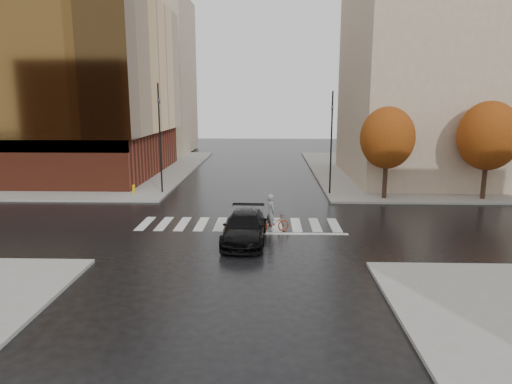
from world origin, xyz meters
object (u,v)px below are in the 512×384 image
cyclist (272,219)px  traffic_light_ne (331,136)px  sedan (245,228)px  fire_hydrant (134,188)px  traffic_light_nw (160,130)px

cyclist → traffic_light_ne: bearing=-44.5°
sedan → cyclist: 2.27m
traffic_light_ne → fire_hydrant: traffic_light_ne is taller
sedan → fire_hydrant: (-9.03, 11.26, -0.23)m
fire_hydrant → cyclist: bearing=-42.3°
sedan → fire_hydrant: sedan is taller
cyclist → traffic_light_ne: size_ratio=0.28×
cyclist → traffic_light_ne: 11.56m
fire_hydrant → traffic_light_nw: bearing=14.5°
traffic_light_ne → fire_hydrant: 15.36m
traffic_light_ne → fire_hydrant: bearing=19.2°
cyclist → fire_hydrant: bearing=27.0°
sedan → fire_hydrant: 14.43m
sedan → traffic_light_nw: bearing=122.5°
sedan → traffic_light_ne: (5.80, 11.79, 3.75)m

